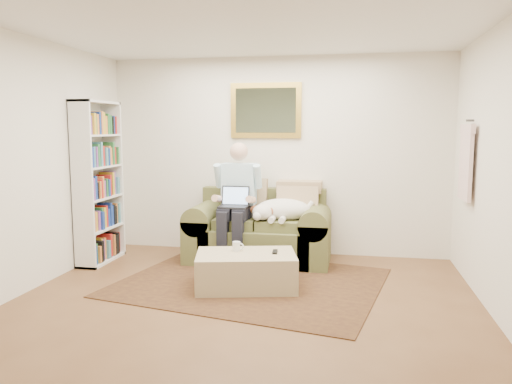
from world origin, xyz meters
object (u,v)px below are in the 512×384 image
(sleeping_dog, at_px, (283,209))
(coffee_mug, at_px, (236,246))
(bookshelf, at_px, (98,182))
(sofa, at_px, (259,237))
(laptop, at_px, (234,201))
(ottoman, at_px, (246,271))
(seated_man, at_px, (236,204))

(sleeping_dog, relative_size, coffee_mug, 7.30)
(sleeping_dog, relative_size, bookshelf, 0.36)
(sofa, bearing_deg, laptop, -138.98)
(sleeping_dog, distance_m, coffee_mug, 1.05)
(ottoman, bearing_deg, bookshelf, 160.77)
(bookshelf, bearing_deg, seated_man, 8.59)
(seated_man, xyz_separation_m, laptop, (0.00, -0.07, 0.04))
(ottoman, bearing_deg, coffee_mug, 145.33)
(sofa, height_order, laptop, laptop)
(coffee_mug, xyz_separation_m, bookshelf, (-1.91, 0.62, 0.58))
(sofa, height_order, ottoman, sofa)
(seated_man, relative_size, laptop, 4.33)
(sleeping_dog, bearing_deg, laptop, -166.36)
(sofa, distance_m, laptop, 0.59)
(sofa, distance_m, sleeping_dog, 0.50)
(sleeping_dog, height_order, bookshelf, bookshelf)
(sofa, bearing_deg, bookshelf, -167.94)
(sofa, relative_size, ottoman, 1.73)
(sofa, distance_m, coffee_mug, 1.05)
(sofa, distance_m, seated_man, 0.54)
(ottoman, xyz_separation_m, bookshelf, (-2.03, 0.71, 0.81))
(sofa, xyz_separation_m, sleeping_dog, (0.32, -0.09, 0.37))
(laptop, bearing_deg, ottoman, -69.42)
(laptop, height_order, sleeping_dog, laptop)
(coffee_mug, distance_m, bookshelf, 2.09)
(laptop, distance_m, bookshelf, 1.72)
(sleeping_dog, bearing_deg, sofa, 164.26)
(sleeping_dog, bearing_deg, seated_man, -172.87)
(seated_man, height_order, sleeping_dog, seated_man)
(laptop, distance_m, coffee_mug, 0.91)
(seated_man, bearing_deg, ottoman, -70.78)
(coffee_mug, bearing_deg, seated_man, 103.66)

